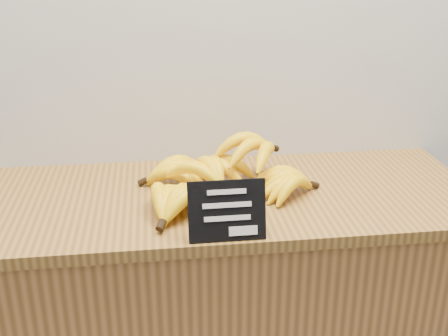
# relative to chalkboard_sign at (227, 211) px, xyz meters

# --- Properties ---
(counter_top) EXTENTS (1.35, 0.54, 0.03)m
(counter_top) POSITION_rel_chalkboard_sign_xyz_m (0.02, 0.24, -0.08)
(counter_top) COLOR olive
(counter_top) RESTS_ON counter
(chalkboard_sign) EXTENTS (0.17, 0.04, 0.14)m
(chalkboard_sign) POSITION_rel_chalkboard_sign_xyz_m (0.00, 0.00, 0.00)
(chalkboard_sign) COLOR black
(chalkboard_sign) RESTS_ON counter_top
(banana_pile) EXTENTS (0.51, 0.39, 0.12)m
(banana_pile) POSITION_rel_chalkboard_sign_xyz_m (0.01, 0.25, -0.02)
(banana_pile) COLOR yellow
(banana_pile) RESTS_ON counter_top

